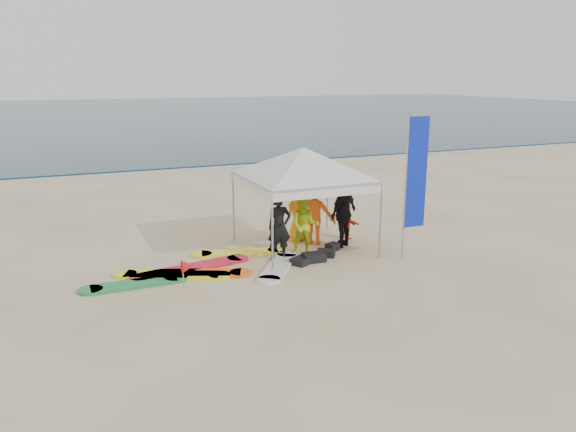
% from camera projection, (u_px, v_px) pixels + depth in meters
% --- Properties ---
extents(ground, '(120.00, 120.00, 0.00)m').
position_uv_depth(ground, '(289.00, 306.00, 11.50)').
color(ground, beige).
rests_on(ground, ground).
extents(ocean, '(160.00, 84.00, 0.08)m').
position_uv_depth(ocean, '(84.00, 115.00, 64.93)').
color(ocean, '#0C2633').
rests_on(ocean, ground).
extents(shoreline_foam, '(160.00, 1.20, 0.01)m').
position_uv_depth(shoreline_foam, '(143.00, 170.00, 27.71)').
color(shoreline_foam, silver).
rests_on(shoreline_foam, ground).
extents(person_black_a, '(0.63, 0.42, 1.72)m').
position_uv_depth(person_black_a, '(279.00, 227.00, 14.21)').
color(person_black_a, black).
rests_on(person_black_a, ground).
extents(person_yellow, '(0.95, 0.87, 1.57)m').
position_uv_depth(person_yellow, '(305.00, 226.00, 14.60)').
color(person_yellow, '#B9CF1D').
rests_on(person_yellow, ground).
extents(person_orange_a, '(1.34, 1.22, 1.81)m').
position_uv_depth(person_orange_a, '(315.00, 212.00, 15.57)').
color(person_orange_a, '#F95916').
rests_on(person_orange_a, ground).
extents(person_black_b, '(1.20, 0.96, 1.91)m').
position_uv_depth(person_black_b, '(343.00, 213.00, 15.30)').
color(person_black_b, black).
rests_on(person_black_b, ground).
extents(person_orange_b, '(0.92, 0.73, 1.64)m').
position_uv_depth(person_orange_b, '(298.00, 213.00, 15.86)').
color(person_orange_b, orange).
rests_on(person_orange_b, ground).
extents(person_seated, '(0.43, 0.88, 0.91)m').
position_uv_depth(person_seated, '(346.00, 223.00, 16.17)').
color(person_seated, red).
rests_on(person_seated, ground).
extents(canopy_tent, '(4.20, 4.20, 3.17)m').
position_uv_depth(canopy_tent, '(304.00, 148.00, 14.61)').
color(canopy_tent, '#A5A5A8').
rests_on(canopy_tent, ground).
extents(feather_flag, '(0.63, 0.04, 3.74)m').
position_uv_depth(feather_flag, '(415.00, 174.00, 13.94)').
color(feather_flag, '#A5A5A8').
rests_on(feather_flag, ground).
extents(marker_pennant, '(0.28, 0.28, 0.64)m').
position_uv_depth(marker_pennant, '(188.00, 266.00, 12.41)').
color(marker_pennant, '#A5A5A8').
rests_on(marker_pennant, ground).
extents(gear_pile, '(1.76, 1.17, 0.22)m').
position_uv_depth(gear_pile, '(316.00, 256.00, 14.40)').
color(gear_pile, black).
rests_on(gear_pile, ground).
extents(surfboard_spread, '(5.16, 2.87, 0.07)m').
position_uv_depth(surfboard_spread, '(204.00, 269.00, 13.57)').
color(surfboard_spread, '#F45D14').
rests_on(surfboard_spread, ground).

